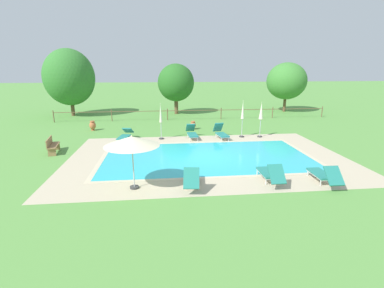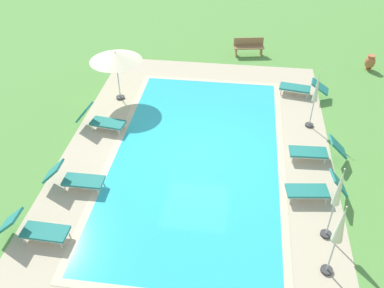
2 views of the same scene
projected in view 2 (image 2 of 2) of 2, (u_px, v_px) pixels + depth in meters
ground_plane at (196, 156)px, 14.86m from camera, size 160.00×160.00×0.00m
pool_deck_paving at (196, 156)px, 14.86m from camera, size 14.67×9.51×0.01m
swimming_pool_water at (196, 156)px, 14.86m from camera, size 10.87×5.71×0.01m
pool_coping_rim at (196, 156)px, 14.86m from camera, size 11.35×6.19×0.01m
sun_lounger_north_near_steps at (302, 88)px, 18.02m from camera, size 0.94×2.11×0.77m
sun_lounger_north_mid at (35, 229)px, 11.71m from camera, size 0.65×1.96×0.91m
sun_lounger_north_far at (317, 151)px, 14.50m from camera, size 0.69×1.95×0.93m
sun_lounger_north_end at (101, 120)px, 15.99m from camera, size 0.84×1.92×0.99m
sun_lounger_south_near_corner at (316, 189)px, 12.97m from camera, size 0.83×1.91×1.00m
sun_lounger_south_mid at (75, 178)px, 13.38m from camera, size 0.61×1.92×0.93m
patio_umbrella_open_foreground at (116, 57)px, 16.85m from camera, size 2.13×2.13×2.17m
patio_umbrella_closed_row_west at (316, 93)px, 15.46m from camera, size 0.32×0.32×2.42m
patio_umbrella_closed_row_mid_west at (340, 229)px, 10.05m from camera, size 0.32×0.32×2.43m
patio_umbrella_closed_row_centre at (337, 194)px, 11.04m from camera, size 0.32×0.32×2.52m
wooden_bench_lawn_side at (249, 46)px, 21.12m from camera, size 0.70×1.55×0.87m
terracotta_urn_by_tree at (370, 62)px, 19.88m from camera, size 0.47×0.47×0.74m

